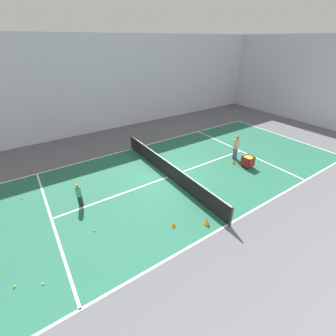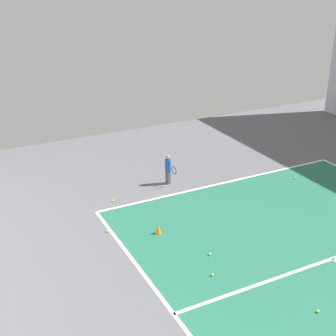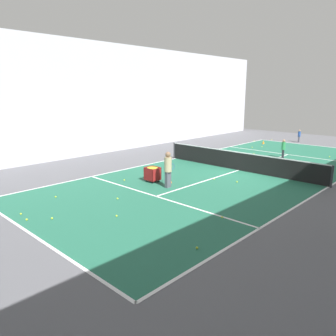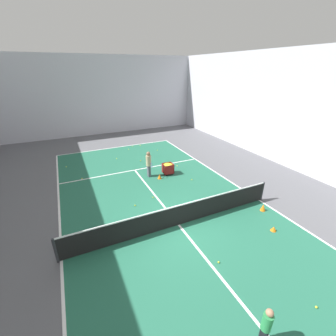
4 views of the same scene
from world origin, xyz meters
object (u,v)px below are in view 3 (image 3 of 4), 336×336
(player_near_baseline, at_px, (299,135))
(ball_cart, at_px, (153,171))
(training_cone_0, at_px, (263,142))
(child_midcourt, at_px, (283,147))
(coach_at_net, at_px, (168,167))
(tennis_net, at_px, (239,161))
(training_cone_1, at_px, (210,155))

(player_near_baseline, height_order, ball_cart, player_near_baseline)
(ball_cart, relative_size, training_cone_0, 2.59)
(child_midcourt, distance_m, ball_cart, 10.21)
(player_near_baseline, bearing_deg, ball_cart, -8.34)
(ball_cart, bearing_deg, training_cone_0, -83.00)
(coach_at_net, bearing_deg, tennis_net, -6.47)
(player_near_baseline, xyz_separation_m, coach_at_net, (-1.24, 17.82, 0.34))
(training_cone_0, bearing_deg, ball_cart, 97.00)
(child_midcourt, bearing_deg, tennis_net, -35.96)
(ball_cart, distance_m, training_cone_0, 14.82)
(player_near_baseline, xyz_separation_m, ball_cart, (0.01, 17.61, -0.10))
(child_midcourt, relative_size, training_cone_0, 4.38)
(child_midcourt, xyz_separation_m, training_cone_0, (3.87, -4.70, -0.57))
(tennis_net, xyz_separation_m, player_near_baseline, (1.79, -12.66, 0.08))
(tennis_net, height_order, ball_cart, tennis_net)
(coach_at_net, relative_size, ball_cart, 2.27)
(training_cone_0, bearing_deg, training_cone_1, 90.82)
(child_midcourt, relative_size, ball_cart, 1.69)
(tennis_net, bearing_deg, training_cone_1, -30.66)
(coach_at_net, relative_size, child_midcourt, 1.35)
(player_near_baseline, relative_size, training_cone_1, 4.50)
(coach_at_net, bearing_deg, training_cone_0, 11.22)
(training_cone_0, height_order, training_cone_1, training_cone_0)
(player_near_baseline, height_order, training_cone_1, player_near_baseline)
(coach_at_net, height_order, ball_cart, coach_at_net)
(training_cone_0, bearing_deg, coach_at_net, 101.56)
(tennis_net, xyz_separation_m, coach_at_net, (0.55, 5.16, 0.42))
(tennis_net, relative_size, player_near_baseline, 9.07)
(tennis_net, relative_size, training_cone_0, 34.80)
(coach_at_net, relative_size, training_cone_1, 6.92)
(tennis_net, height_order, coach_at_net, coach_at_net)
(training_cone_0, bearing_deg, child_midcourt, 129.41)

